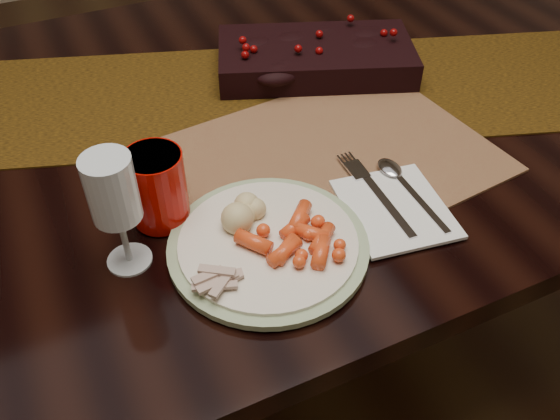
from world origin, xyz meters
name	(u,v)px	position (x,y,z in m)	size (l,w,h in m)	color
floor	(235,366)	(0.00, 0.00, 0.00)	(5.00, 5.00, 0.00)	black
dining_table	(226,269)	(0.00, 0.00, 0.38)	(1.80, 1.00, 0.75)	black
table_runner	(227,96)	(0.05, 0.06, 0.75)	(1.63, 0.34, 0.00)	black
centerpiece	(316,53)	(0.23, 0.07, 0.79)	(0.35, 0.18, 0.07)	black
placemat_main	(325,159)	(0.12, -0.17, 0.75)	(0.49, 0.36, 0.00)	brown
dinner_plate	(268,244)	(-0.04, -0.31, 0.76)	(0.26, 0.26, 0.01)	#EEE4D0
baby_carrots	(292,239)	(-0.01, -0.33, 0.78)	(0.12, 0.10, 0.02)	#E7471B
mashed_potatoes	(242,201)	(-0.05, -0.25, 0.79)	(0.08, 0.07, 0.04)	beige
turkey_shreds	(220,277)	(-0.11, -0.35, 0.78)	(0.07, 0.06, 0.02)	#C4ADA3
napkin	(395,208)	(0.15, -0.32, 0.76)	(0.14, 0.16, 0.01)	white
fork	(380,196)	(0.15, -0.29, 0.76)	(0.03, 0.17, 0.00)	#B5B7C5
spoon	(411,192)	(0.19, -0.30, 0.76)	(0.03, 0.16, 0.00)	#B1B1BB
red_cup	(157,188)	(-0.14, -0.19, 0.81)	(0.08, 0.08, 0.11)	#A80A03
wine_glass	(118,214)	(-0.20, -0.25, 0.83)	(0.06, 0.06, 0.17)	white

